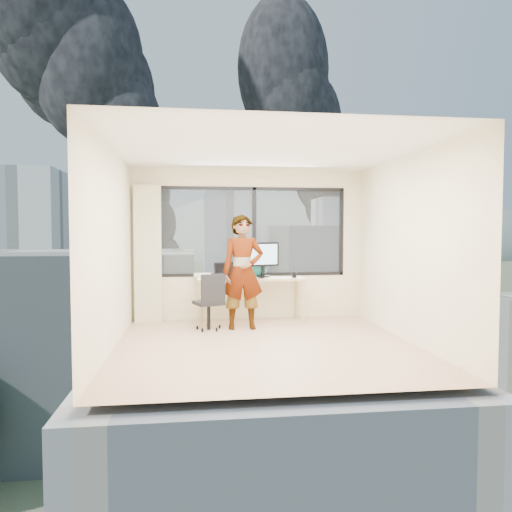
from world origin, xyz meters
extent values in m
cube|color=#D9B58D|center=(0.00, 0.00, 0.00)|extent=(4.00, 4.00, 0.01)
cube|color=white|center=(0.00, 0.00, 2.60)|extent=(4.00, 4.00, 0.01)
cube|color=#FAEBC1|center=(0.00, -2.00, 1.30)|extent=(4.00, 0.01, 2.60)
cube|color=#FAEBC1|center=(-2.00, 0.00, 1.30)|extent=(0.01, 4.00, 2.60)
cube|color=#FAEBC1|center=(2.00, 0.00, 1.30)|extent=(0.01, 4.00, 2.60)
cube|color=beige|center=(-1.72, 1.88, 1.15)|extent=(0.45, 0.14, 2.30)
cube|color=tan|center=(0.00, 1.66, 0.38)|extent=(1.80, 0.60, 0.75)
imported|color=#2D2D33|center=(-0.19, 1.12, 0.89)|extent=(0.66, 0.44, 1.79)
cube|color=white|center=(-0.80, 1.92, 0.78)|extent=(0.31, 0.27, 0.07)
cube|color=black|center=(0.14, 1.51, 0.76)|extent=(0.11, 0.05, 0.01)
cylinder|color=black|center=(0.72, 1.56, 0.80)|extent=(0.08, 0.08, 0.10)
ellipsoid|color=#0E544F|center=(0.16, 1.85, 0.86)|extent=(0.31, 0.22, 0.21)
cube|color=#515B3D|center=(0.00, 120.00, -14.00)|extent=(400.00, 400.00, 0.04)
cube|color=beige|center=(-9.00, 30.00, -7.00)|extent=(16.00, 12.00, 14.00)
cube|color=silver|center=(12.00, 38.00, -6.00)|extent=(14.00, 13.00, 16.00)
cube|color=silver|center=(-35.00, 95.00, 0.00)|extent=(14.00, 14.00, 28.00)
cube|color=silver|center=(8.00, 120.00, 1.00)|extent=(13.00, 13.00, 30.00)
cube|color=silver|center=(45.00, 140.00, -1.00)|extent=(15.00, 15.00, 26.00)
cube|color=silver|center=(-60.00, 150.00, -3.00)|extent=(16.00, 14.00, 22.00)
ellipsoid|color=slate|center=(-120.00, 320.00, -14.00)|extent=(288.00, 216.00, 90.00)
ellipsoid|color=slate|center=(100.00, 320.00, -14.00)|extent=(300.00, 220.00, 96.00)
camera|label=1|loc=(-0.94, -6.21, 1.53)|focal=33.12mm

